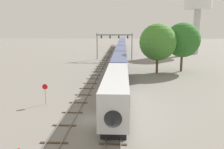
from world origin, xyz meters
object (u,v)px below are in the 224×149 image
object	(u,v)px
signal_gantry	(114,40)
water_tower	(198,5)
passenger_train	(121,52)
stop_sign	(45,91)
trackside_tree_mid	(158,42)
trackside_tree_left	(183,40)

from	to	relation	value
signal_gantry	water_tower	size ratio (longest dim) A/B	0.51
passenger_train	water_tower	xyz separation A→B (m)	(29.54, 18.65, 16.28)
stop_sign	trackside_tree_mid	bearing A→B (deg)	52.24
signal_gantry	trackside_tree_mid	size ratio (longest dim) A/B	1.05
stop_sign	signal_gantry	bearing A→B (deg)	80.68
trackside_tree_left	trackside_tree_mid	bearing A→B (deg)	-157.01
passenger_train	signal_gantry	world-z (taller)	signal_gantry
water_tower	trackside_tree_mid	bearing A→B (deg)	-116.38
passenger_train	trackside_tree_mid	distance (m)	25.39
trackside_tree_left	trackside_tree_mid	xyz separation A→B (m)	(-6.27, -2.66, -0.36)
trackside_tree_left	stop_sign	bearing A→B (deg)	-132.97
water_tower	trackside_tree_left	world-z (taller)	water_tower
signal_gantry	trackside_tree_mid	distance (m)	25.57
signal_gantry	stop_sign	bearing A→B (deg)	-99.32
water_tower	signal_gantry	bearing A→B (deg)	-149.19
passenger_train	trackside_tree_mid	world-z (taller)	trackside_tree_mid
signal_gantry	passenger_train	bearing A→B (deg)	7.87
signal_gantry	trackside_tree_mid	xyz separation A→B (m)	(10.94, -23.10, 0.86)
water_tower	trackside_tree_left	bearing A→B (deg)	-110.32
water_tower	trackside_tree_mid	size ratio (longest dim) A/B	2.07
passenger_train	water_tower	size ratio (longest dim) A/B	4.99
signal_gantry	trackside_tree_left	size ratio (longest dim) A/B	1.03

